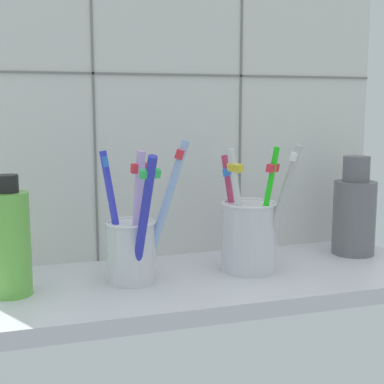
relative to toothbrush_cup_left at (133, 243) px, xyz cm
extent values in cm
cube|color=silver|center=(7.72, -0.19, -5.98)|extent=(64.00, 22.00, 2.00)
cube|color=silver|center=(7.72, 11.81, 15.52)|extent=(64.00, 2.00, 45.00)
cube|color=gray|center=(-2.94, 10.71, 15.52)|extent=(0.30, 0.20, 45.00)
cube|color=gray|center=(18.39, 10.71, 15.52)|extent=(0.30, 0.20, 45.00)
cube|color=gray|center=(7.72, 10.71, 20.96)|extent=(64.00, 0.20, 0.30)
cylinder|color=silver|center=(-0.19, 0.45, -1.27)|extent=(6.13, 6.13, 7.42)
torus|color=silver|center=(-0.19, 0.45, 2.44)|extent=(6.32, 6.32, 0.50)
cylinder|color=#C4A1E6|center=(0.28, -1.42, 3.48)|extent=(2.08, 3.71, 16.28)
cube|color=#E5333F|center=(0.55, -2.26, 9.49)|extent=(2.33, 1.45, 1.17)
cylinder|color=#2B30B9|center=(0.44, -3.97, 3.35)|extent=(2.22, 7.41, 16.25)
cube|color=green|center=(0.81, -6.21, 9.30)|extent=(2.44, 1.36, 1.13)
cylinder|color=#373DDB|center=(-2.16, 0.44, 3.40)|extent=(3.32, 1.12, 16.09)
cube|color=blue|center=(-3.12, 0.51, 10.17)|extent=(0.94, 2.17, 1.27)
cylinder|color=#99BAEC|center=(3.61, -1.25, 4.05)|extent=(6.13, 3.96, 17.55)
cube|color=#E5333F|center=(5.47, -2.28, 11.01)|extent=(1.95, 2.25, 1.32)
cylinder|color=silver|center=(15.63, 0.45, -0.49)|extent=(7.33, 7.33, 8.97)
torus|color=silver|center=(15.63, 0.45, 3.99)|extent=(7.46, 7.46, 0.50)
cylinder|color=white|center=(13.89, -0.51, 3.38)|extent=(3.52, 1.79, 16.04)
cube|color=yellow|center=(13.02, -0.79, 8.97)|extent=(1.59, 2.51, 1.07)
cylinder|color=#C73662|center=(13.90, 2.15, 2.84)|extent=(3.15, 2.34, 14.95)
cube|color=blue|center=(13.22, 2.55, 8.04)|extent=(1.96, 2.51, 1.08)
cylinder|color=#BABBBB|center=(18.24, -2.77, 3.65)|extent=(4.72, 4.84, 16.72)
cube|color=white|center=(19.62, -4.19, 10.52)|extent=(2.20, 2.17, 1.14)
cylinder|color=#1EE01A|center=(16.55, -2.31, 3.55)|extent=(2.74, 3.42, 16.37)
cube|color=#E5333F|center=(17.11, -3.09, 9.06)|extent=(2.18, 1.94, 1.10)
cylinder|color=slate|center=(33.63, 3.51, 0.41)|extent=(6.15, 6.15, 10.77)
cylinder|color=slate|center=(33.63, 3.51, 7.64)|extent=(3.83, 3.83, 3.68)
cylinder|color=#68BD46|center=(-14.29, -0.19, 1.01)|extent=(4.63, 4.63, 11.98)
cylinder|color=black|center=(-14.29, -0.19, 8.01)|extent=(2.54, 2.54, 2.00)
camera|label=1|loc=(-12.53, -64.35, 16.67)|focal=51.11mm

